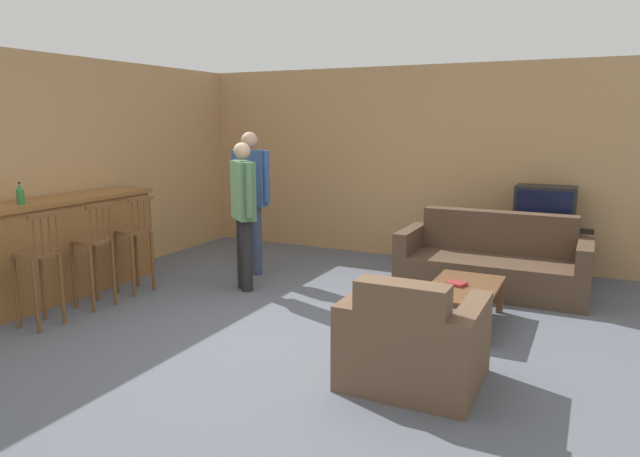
{
  "coord_description": "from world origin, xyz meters",
  "views": [
    {
      "loc": [
        2.3,
        -4.07,
        1.88
      ],
      "look_at": [
        -0.08,
        0.8,
        0.85
      ],
      "focal_mm": 32.0,
      "sensor_mm": 36.0,
      "label": 1
    }
  ],
  "objects_px": {
    "bar_chair_mid": "(93,249)",
    "armchair_near": "(412,344)",
    "bar_chair_near": "(38,263)",
    "tv_unit": "(542,253)",
    "tv": "(545,208)",
    "person_by_window": "(251,194)",
    "book_on_table": "(457,284)",
    "person_by_counter": "(243,208)",
    "bar_chair_far": "(134,239)",
    "couch_far": "(492,264)",
    "bottle": "(20,194)",
    "coffee_table": "(463,291)"
  },
  "relations": [
    {
      "from": "bar_chair_near",
      "to": "bar_chair_mid",
      "type": "distance_m",
      "value": 0.63
    },
    {
      "from": "bar_chair_near",
      "to": "bar_chair_far",
      "type": "height_order",
      "value": "same"
    },
    {
      "from": "bar_chair_near",
      "to": "bottle",
      "type": "distance_m",
      "value": 0.84
    },
    {
      "from": "bar_chair_near",
      "to": "coffee_table",
      "type": "bearing_deg",
      "value": 26.83
    },
    {
      "from": "bar_chair_mid",
      "to": "coffee_table",
      "type": "xyz_separation_m",
      "value": [
        3.48,
        1.13,
        -0.28
      ]
    },
    {
      "from": "person_by_counter",
      "to": "bottle",
      "type": "bearing_deg",
      "value": -135.78
    },
    {
      "from": "bar_chair_near",
      "to": "bottle",
      "type": "bearing_deg",
      "value": 151.97
    },
    {
      "from": "coffee_table",
      "to": "bar_chair_far",
      "type": "bearing_deg",
      "value": -170.96
    },
    {
      "from": "couch_far",
      "to": "armchair_near",
      "type": "relative_size",
      "value": 2.14
    },
    {
      "from": "armchair_near",
      "to": "person_by_window",
      "type": "relative_size",
      "value": 0.54
    },
    {
      "from": "bar_chair_mid",
      "to": "tv",
      "type": "xyz_separation_m",
      "value": [
        3.99,
        3.19,
        0.25
      ]
    },
    {
      "from": "bar_chair_far",
      "to": "bar_chair_mid",
      "type": "bearing_deg",
      "value": -89.99
    },
    {
      "from": "person_by_window",
      "to": "coffee_table",
      "type": "bearing_deg",
      "value": -13.51
    },
    {
      "from": "tv",
      "to": "person_by_window",
      "type": "distance_m",
      "value": 3.54
    },
    {
      "from": "couch_far",
      "to": "bottle",
      "type": "relative_size",
      "value": 9.3
    },
    {
      "from": "armchair_near",
      "to": "bar_chair_far",
      "type": "bearing_deg",
      "value": 166.16
    },
    {
      "from": "tv_unit",
      "to": "book_on_table",
      "type": "bearing_deg",
      "value": -105.34
    },
    {
      "from": "bar_chair_far",
      "to": "bar_chair_near",
      "type": "bearing_deg",
      "value": -89.99
    },
    {
      "from": "bottle",
      "to": "person_by_counter",
      "type": "relative_size",
      "value": 0.13
    },
    {
      "from": "book_on_table",
      "to": "person_by_window",
      "type": "relative_size",
      "value": 0.11
    },
    {
      "from": "bar_chair_near",
      "to": "tv_unit",
      "type": "xyz_separation_m",
      "value": [
        3.99,
        3.82,
        -0.3
      ]
    },
    {
      "from": "bar_chair_mid",
      "to": "armchair_near",
      "type": "height_order",
      "value": "bar_chair_mid"
    },
    {
      "from": "bar_chair_far",
      "to": "person_by_counter",
      "type": "xyz_separation_m",
      "value": [
        1.03,
        0.61,
        0.33
      ]
    },
    {
      "from": "bar_chair_far",
      "to": "tv",
      "type": "xyz_separation_m",
      "value": [
        3.99,
        2.61,
        0.25
      ]
    },
    {
      "from": "tv_unit",
      "to": "person_by_counter",
      "type": "bearing_deg",
      "value": -145.89
    },
    {
      "from": "bar_chair_near",
      "to": "book_on_table",
      "type": "relative_size",
      "value": 5.7
    },
    {
      "from": "tv",
      "to": "armchair_near",
      "type": "bearing_deg",
      "value": -99.28
    },
    {
      "from": "coffee_table",
      "to": "person_by_counter",
      "type": "xyz_separation_m",
      "value": [
        -2.45,
        0.06,
        0.61
      ]
    },
    {
      "from": "coffee_table",
      "to": "tv_unit",
      "type": "distance_m",
      "value": 2.12
    },
    {
      "from": "armchair_near",
      "to": "couch_far",
      "type": "bearing_deg",
      "value": 87.49
    },
    {
      "from": "bar_chair_near",
      "to": "bar_chair_mid",
      "type": "relative_size",
      "value": 1.0
    },
    {
      "from": "armchair_near",
      "to": "tv_unit",
      "type": "height_order",
      "value": "armchair_near"
    },
    {
      "from": "coffee_table",
      "to": "book_on_table",
      "type": "xyz_separation_m",
      "value": [
        -0.06,
        -0.0,
        0.06
      ]
    },
    {
      "from": "couch_far",
      "to": "tv",
      "type": "xyz_separation_m",
      "value": [
        0.45,
        0.79,
        0.56
      ]
    },
    {
      "from": "couch_far",
      "to": "bottle",
      "type": "bearing_deg",
      "value": -146.1
    },
    {
      "from": "armchair_near",
      "to": "book_on_table",
      "type": "xyz_separation_m",
      "value": [
        -0.0,
        1.4,
        0.09
      ]
    },
    {
      "from": "bar_chair_mid",
      "to": "tv_unit",
      "type": "relative_size",
      "value": 0.97
    },
    {
      "from": "bar_chair_near",
      "to": "couch_far",
      "type": "height_order",
      "value": "bar_chair_near"
    },
    {
      "from": "bar_chair_far",
      "to": "book_on_table",
      "type": "xyz_separation_m",
      "value": [
        3.42,
        0.55,
        -0.22
      ]
    },
    {
      "from": "bar_chair_far",
      "to": "tv",
      "type": "distance_m",
      "value": 4.77
    },
    {
      "from": "bar_chair_far",
      "to": "couch_far",
      "type": "distance_m",
      "value": 3.99
    },
    {
      "from": "book_on_table",
      "to": "person_by_counter",
      "type": "height_order",
      "value": "person_by_counter"
    },
    {
      "from": "bar_chair_far",
      "to": "person_by_counter",
      "type": "height_order",
      "value": "person_by_counter"
    },
    {
      "from": "bar_chair_near",
      "to": "person_by_counter",
      "type": "xyz_separation_m",
      "value": [
        1.03,
        1.82,
        0.33
      ]
    },
    {
      "from": "tv_unit",
      "to": "coffee_table",
      "type": "bearing_deg",
      "value": -103.68
    },
    {
      "from": "bar_chair_mid",
      "to": "tv",
      "type": "height_order",
      "value": "tv"
    },
    {
      "from": "coffee_table",
      "to": "person_by_counter",
      "type": "bearing_deg",
      "value": 178.58
    },
    {
      "from": "bar_chair_near",
      "to": "armchair_near",
      "type": "bearing_deg",
      "value": 6.09
    },
    {
      "from": "bar_chair_near",
      "to": "bar_chair_mid",
      "type": "bearing_deg",
      "value": 90.0
    },
    {
      "from": "tv_unit",
      "to": "book_on_table",
      "type": "relative_size",
      "value": 5.86
    }
  ]
}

